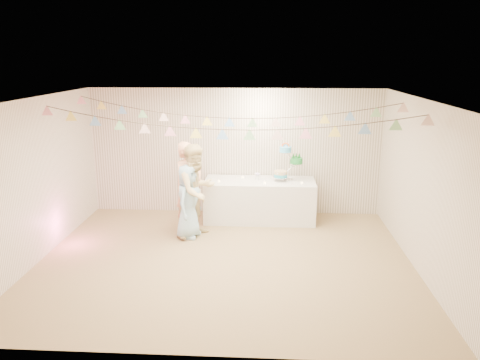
# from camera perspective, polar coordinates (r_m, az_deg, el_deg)

# --- Properties ---
(floor) EXTENTS (6.00, 6.00, 0.00)m
(floor) POSITION_cam_1_polar(r_m,az_deg,el_deg) (7.71, -1.86, -9.81)
(floor) COLOR olive
(floor) RESTS_ON ground
(ceiling) EXTENTS (6.00, 6.00, 0.00)m
(ceiling) POSITION_cam_1_polar(r_m,az_deg,el_deg) (7.03, -2.04, 9.83)
(ceiling) COLOR white
(ceiling) RESTS_ON ground
(back_wall) EXTENTS (6.00, 6.00, 0.00)m
(back_wall) POSITION_cam_1_polar(r_m,az_deg,el_deg) (9.69, -0.59, 3.45)
(back_wall) COLOR silver
(back_wall) RESTS_ON ground
(front_wall) EXTENTS (6.00, 6.00, 0.00)m
(front_wall) POSITION_cam_1_polar(r_m,az_deg,el_deg) (4.91, -4.64, -8.16)
(front_wall) COLOR silver
(front_wall) RESTS_ON ground
(left_wall) EXTENTS (5.00, 5.00, 0.00)m
(left_wall) POSITION_cam_1_polar(r_m,az_deg,el_deg) (8.10, -23.58, -0.08)
(left_wall) COLOR silver
(left_wall) RESTS_ON ground
(right_wall) EXTENTS (5.00, 5.00, 0.00)m
(right_wall) POSITION_cam_1_polar(r_m,az_deg,el_deg) (7.60, 21.20, -0.77)
(right_wall) COLOR silver
(right_wall) RESTS_ON ground
(table) EXTENTS (2.19, 0.88, 0.82)m
(table) POSITION_cam_1_polar(r_m,az_deg,el_deg) (9.43, 2.41, -2.47)
(table) COLOR silver
(table) RESTS_ON floor
(cake_stand) EXTENTS (0.63, 0.37, 0.71)m
(cake_stand) POSITION_cam_1_polar(r_m,az_deg,el_deg) (9.30, 5.85, 1.65)
(cake_stand) COLOR silver
(cake_stand) RESTS_ON table
(cake_bottom) EXTENTS (0.31, 0.31, 0.15)m
(cake_bottom) POSITION_cam_1_polar(r_m,az_deg,el_deg) (9.30, 4.90, -0.02)
(cake_bottom) COLOR #29A5C0
(cake_bottom) RESTS_ON cake_stand
(cake_middle) EXTENTS (0.27, 0.27, 0.22)m
(cake_middle) POSITION_cam_1_polar(r_m,az_deg,el_deg) (9.40, 6.93, 1.77)
(cake_middle) COLOR #1C8233
(cake_middle) RESTS_ON cake_stand
(cake_top_tier) EXTENTS (0.25, 0.25, 0.19)m
(cake_top_tier) POSITION_cam_1_polar(r_m,az_deg,el_deg) (9.21, 5.53, 3.27)
(cake_top_tier) COLOR #4AB3E9
(cake_top_tier) RESTS_ON cake_stand
(platter) EXTENTS (0.38, 0.38, 0.02)m
(platter) POSITION_cam_1_polar(r_m,az_deg,el_deg) (9.31, -1.36, -0.45)
(platter) COLOR white
(platter) RESTS_ON table
(posy) EXTENTS (0.13, 0.13, 0.15)m
(posy) POSITION_cam_1_polar(r_m,az_deg,el_deg) (9.36, 2.13, 0.04)
(posy) COLOR white
(posy) RESTS_ON table
(person_adult_a) EXTENTS (0.70, 0.74, 1.71)m
(person_adult_a) POSITION_cam_1_polar(r_m,az_deg,el_deg) (8.76, -6.28, -0.88)
(person_adult_a) COLOR #F5AB80
(person_adult_a) RESTS_ON floor
(person_adult_b) EXTENTS (1.03, 1.06, 1.72)m
(person_adult_b) POSITION_cam_1_polar(r_m,az_deg,el_deg) (8.50, -5.33, -1.30)
(person_adult_b) COLOR beige
(person_adult_b) RESTS_ON floor
(person_child) EXTENTS (0.58, 0.75, 1.36)m
(person_child) POSITION_cam_1_polar(r_m,az_deg,el_deg) (8.50, -6.34, -2.58)
(person_child) COLOR #99C2D8
(person_child) RESTS_ON floor
(bunting_back) EXTENTS (5.60, 1.10, 0.40)m
(bunting_back) POSITION_cam_1_polar(r_m,az_deg,el_deg) (8.15, -1.30, 8.75)
(bunting_back) COLOR pink
(bunting_back) RESTS_ON ceiling
(bunting_front) EXTENTS (5.60, 0.90, 0.36)m
(bunting_front) POSITION_cam_1_polar(r_m,az_deg,el_deg) (6.86, -2.17, 7.35)
(bunting_front) COLOR #72A5E5
(bunting_front) RESTS_ON ceiling
(tealight_0) EXTENTS (0.04, 0.04, 0.03)m
(tealight_0) POSITION_cam_1_polar(r_m,az_deg,el_deg) (9.21, -2.56, -0.13)
(tealight_0) COLOR #FFD88C
(tealight_0) RESTS_ON table
(tealight_1) EXTENTS (0.04, 0.04, 0.03)m
(tealight_1) POSITION_cam_1_polar(r_m,az_deg,el_deg) (9.49, 0.34, 0.34)
(tealight_1) COLOR #FFD88C
(tealight_1) RESTS_ON table
(tealight_2) EXTENTS (0.04, 0.04, 0.03)m
(tealight_2) POSITION_cam_1_polar(r_m,az_deg,el_deg) (9.09, 3.04, -0.33)
(tealight_2) COLOR #FFD88C
(tealight_2) RESTS_ON table
(tealight_3) EXTENTS (0.04, 0.04, 0.03)m
(tealight_3) POSITION_cam_1_polar(r_m,az_deg,el_deg) (9.52, 4.57, 0.34)
(tealight_3) COLOR #FFD88C
(tealight_3) RESTS_ON table
(tealight_4) EXTENTS (0.04, 0.04, 0.03)m
(tealight_4) POSITION_cam_1_polar(r_m,az_deg,el_deg) (9.16, 7.55, -0.33)
(tealight_4) COLOR #FFD88C
(tealight_4) RESTS_ON table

